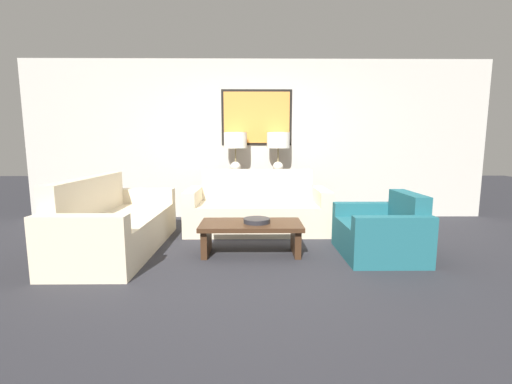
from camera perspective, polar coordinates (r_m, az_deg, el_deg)
ground_plane at (r=3.78m, az=0.54°, el=-11.54°), size 20.00×20.00×0.00m
back_wall at (r=5.90m, az=0.10°, el=8.69°), size 7.81×0.12×2.65m
console_table at (r=5.69m, az=0.14°, el=-0.81°), size 1.30×0.40×0.78m
table_lamp_left at (r=5.63m, az=-3.45°, el=7.98°), size 0.37×0.37×0.67m
table_lamp_right at (r=5.64m, az=3.72°, el=7.97°), size 0.37×0.37×0.67m
couch_by_back_wall at (r=5.02m, az=0.24°, el=-3.12°), size 2.02×0.88×0.88m
couch_by_side at (r=4.41m, az=-22.38°, el=-5.29°), size 0.88×2.02×0.88m
coffee_table at (r=3.97m, az=-0.83°, el=-6.47°), size 1.16×0.57×0.37m
decorative_bowl at (r=3.94m, az=0.13°, el=-4.78°), size 0.31×0.31×0.05m
armchair_near_back_wall at (r=4.16m, az=20.16°, el=-6.52°), size 0.83×0.96×0.72m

